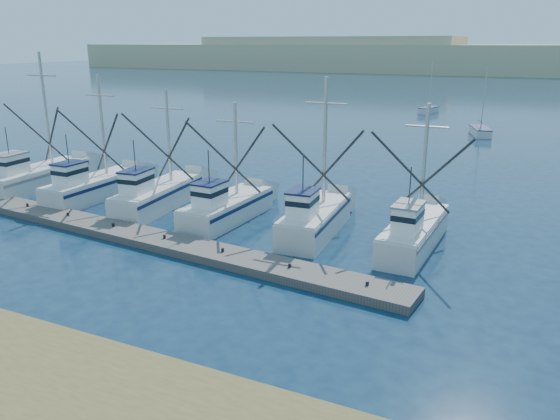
# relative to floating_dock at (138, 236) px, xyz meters

# --- Properties ---
(ground) EXTENTS (500.00, 500.00, 0.00)m
(ground) POSITION_rel_floating_dock_xyz_m (10.25, -6.49, -0.22)
(ground) COLOR #0D223B
(ground) RESTS_ON ground
(floating_dock) EXTENTS (32.70, 5.27, 0.44)m
(floating_dock) POSITION_rel_floating_dock_xyz_m (0.00, 0.00, 0.00)
(floating_dock) COLOR #56514D
(floating_dock) RESTS_ON ground
(dune_ridge) EXTENTS (360.00, 60.00, 10.00)m
(dune_ridge) POSITION_rel_floating_dock_xyz_m (10.25, 203.51, 4.78)
(dune_ridge) COLOR tan
(dune_ridge) RESTS_ON ground
(trawler_fleet) EXTENTS (31.70, 9.02, 10.18)m
(trawler_fleet) POSITION_rel_floating_dock_xyz_m (-0.96, 5.23, 0.76)
(trawler_fleet) COLOR silver
(trawler_fleet) RESTS_ON ground
(sailboat_near) EXTENTS (3.18, 5.63, 8.10)m
(sailboat_near) POSITION_rel_floating_dock_xyz_m (13.77, 47.02, 0.28)
(sailboat_near) COLOR silver
(sailboat_near) RESTS_ON ground
(sailboat_far) EXTENTS (2.58, 4.92, 8.10)m
(sailboat_far) POSITION_rel_floating_dock_xyz_m (3.98, 66.34, 0.29)
(sailboat_far) COLOR silver
(sailboat_far) RESTS_ON ground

